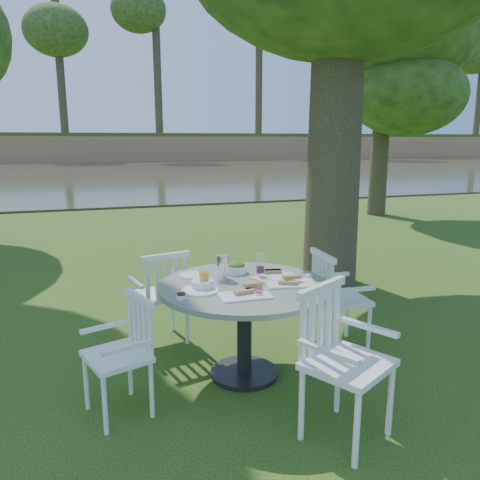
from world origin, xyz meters
name	(u,v)px	position (x,y,z in m)	size (l,w,h in m)	color
ground	(246,320)	(0.00, 0.00, 0.00)	(140.00, 140.00, 0.00)	#1E3C0C
table	(244,302)	(-0.39, -1.15, 0.64)	(1.37, 1.37, 0.79)	black
chair_ne	(332,293)	(0.54, -0.90, 0.54)	(0.45, 0.48, 0.92)	white
chair_nw	(163,291)	(-0.93, -0.34, 0.54)	(0.55, 0.52, 0.91)	white
chair_sw	(128,345)	(-1.33, -1.37, 0.50)	(0.52, 0.53, 0.85)	white
chair_se	(335,349)	(-0.07, -2.04, 0.59)	(0.67, 0.66, 1.00)	white
tableware	(236,277)	(-0.44, -1.08, 0.83)	(1.17, 0.88, 0.21)	white
river	(118,174)	(0.00, 23.00, 0.00)	(100.00, 28.00, 0.12)	#32341E
far_bank	(105,79)	(0.28, 41.12, 7.25)	(100.00, 18.00, 15.20)	#9A6E48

